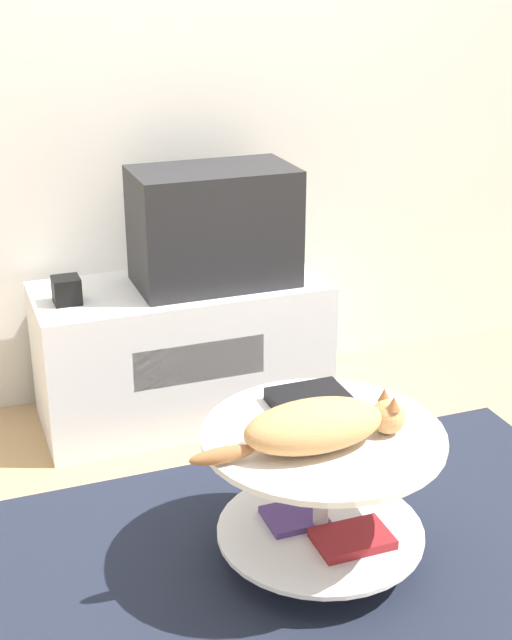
# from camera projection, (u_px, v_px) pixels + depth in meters

# --- Properties ---
(ground_plane) EXTENTS (12.00, 12.00, 0.00)m
(ground_plane) POSITION_uv_depth(u_px,v_px,m) (325.00, 558.00, 2.59)
(ground_plane) COLOR tan
(wall_back) EXTENTS (8.00, 0.05, 2.60)m
(wall_back) POSITION_uv_depth(u_px,v_px,m) (185.00, 52.00, 3.24)
(wall_back) COLOR silver
(wall_back) RESTS_ON ground_plane
(rug) EXTENTS (1.92, 1.20, 0.02)m
(rug) POSITION_uv_depth(u_px,v_px,m) (325.00, 555.00, 2.59)
(rug) COLOR #1E2333
(rug) RESTS_ON ground_plane
(tv_stand) EXTENTS (1.05, 0.46, 0.52)m
(tv_stand) POSITION_uv_depth(u_px,v_px,m) (182.00, 351.00, 3.32)
(tv_stand) COLOR white
(tv_stand) RESTS_ON ground_plane
(tv) EXTENTS (0.57, 0.33, 0.42)m
(tv) POSITION_uv_depth(u_px,v_px,m) (214.00, 227.00, 3.16)
(tv) COLOR #232326
(tv) RESTS_ON tv_stand
(speaker) EXTENTS (0.09, 0.09, 0.09)m
(speaker) POSITION_uv_depth(u_px,v_px,m) (67.00, 290.00, 3.04)
(speaker) COLOR black
(speaker) RESTS_ON tv_stand
(coffee_table) EXTENTS (0.67, 0.67, 0.41)m
(coffee_table) POSITION_uv_depth(u_px,v_px,m) (323.00, 483.00, 2.46)
(coffee_table) COLOR #B2B2B7
(coffee_table) RESTS_ON rug
(dvd_box) EXTENTS (0.22, 0.17, 0.04)m
(dvd_box) POSITION_uv_depth(u_px,v_px,m) (311.00, 400.00, 2.53)
(dvd_box) COLOR black
(dvd_box) RESTS_ON coffee_table
(cat) EXTENTS (0.60, 0.20, 0.13)m
(cat) POSITION_uv_depth(u_px,v_px,m) (318.00, 425.00, 2.31)
(cat) COLOR tan
(cat) RESTS_ON coffee_table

